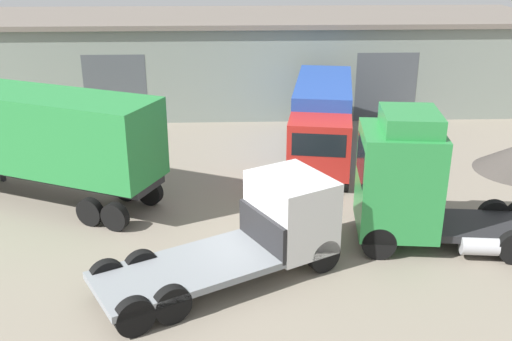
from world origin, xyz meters
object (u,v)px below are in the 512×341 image
object	(u,v)px
tractor_unit_green	(412,183)
container_trailer_green	(34,133)
flatbed_truck_white	(263,228)
box_truck_red	(322,116)

from	to	relation	value
tractor_unit_green	container_trailer_green	xyz separation A→B (m)	(-12.68, 3.89, 0.54)
container_trailer_green	flatbed_truck_white	size ratio (longest dim) A/B	1.36
container_trailer_green	tractor_unit_green	bearing A→B (deg)	-172.70
tractor_unit_green	container_trailer_green	distance (m)	13.28
tractor_unit_green	flatbed_truck_white	xyz separation A→B (m)	(-4.69, -1.40, -0.75)
container_trailer_green	flatbed_truck_white	xyz separation A→B (m)	(8.00, -5.29, -1.29)
tractor_unit_green	box_truck_red	bearing A→B (deg)	-72.23
tractor_unit_green	box_truck_red	xyz separation A→B (m)	(-1.62, 8.16, -0.23)
container_trailer_green	flatbed_truck_white	bearing A→B (deg)	170.87
box_truck_red	flatbed_truck_white	distance (m)	10.06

